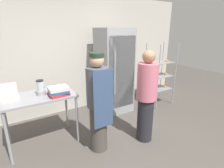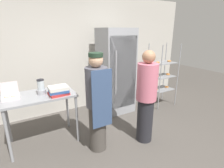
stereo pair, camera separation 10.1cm
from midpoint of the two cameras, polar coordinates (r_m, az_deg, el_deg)
name	(u,v)px [view 2 (the right image)]	position (r m, az deg, el deg)	size (l,w,h in m)	color
ground_plane	(133,159)	(3.02, 7.80, -23.03)	(14.00, 14.00, 0.00)	#4C4742
back_wall	(78,54)	(4.38, -10.46, 9.54)	(6.40, 0.12, 2.74)	#B7B2A8
refrigerator	(116,71)	(4.16, 1.98, 4.12)	(0.75, 0.69, 1.99)	gray
baking_rack	(162,76)	(4.75, 16.72, 2.61)	(0.64, 0.49, 1.62)	#93969B
prep_counter	(40,101)	(3.19, -21.65, -5.07)	(1.14, 0.67, 0.91)	gray
donut_box	(10,96)	(3.15, -29.44, -3.40)	(0.25, 0.21, 0.25)	silver
blender_pitcher	(41,88)	(3.13, -21.29, -1.12)	(0.14, 0.14, 0.26)	#99999E
binder_stack	(59,91)	(3.02, -16.14, -2.06)	(0.33, 0.28, 0.15)	#B72D2D
person_baker	(97,102)	(2.78, -3.82, -6.04)	(0.35, 0.36, 1.63)	#47423D
person_customer	(146,97)	(3.08, 12.05, -4.23)	(0.35, 0.35, 1.64)	#232328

